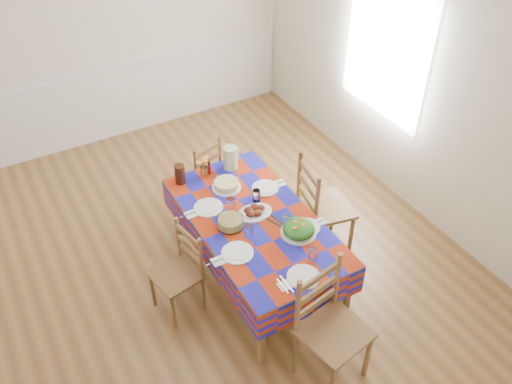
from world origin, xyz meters
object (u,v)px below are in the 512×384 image
dining_table (255,226)px  chair_left (179,273)px  green_pitcher (230,158)px  chair_right (321,208)px  meat_platter (254,211)px  tea_pitcher (180,174)px  chair_near (330,328)px  chair_far (201,174)px

dining_table → chair_left: (-0.73, 0.01, -0.21)m
green_pitcher → chair_right: size_ratio=0.22×
green_pitcher → chair_right: chair_right is taller
meat_platter → green_pitcher: size_ratio=1.39×
meat_platter → chair_left: size_ratio=0.38×
tea_pitcher → chair_near: 1.98m
chair_far → meat_platter: bearing=73.6°
chair_left → chair_right: chair_right is taller
meat_platter → tea_pitcher: size_ratio=1.68×
dining_table → chair_far: chair_far is taller
chair_near → chair_far: chair_near is taller
meat_platter → chair_near: (-0.04, -1.21, -0.21)m
chair_left → chair_far: bearing=136.4°
green_pitcher → tea_pitcher: bearing=176.9°
chair_left → chair_right: bearing=79.4°
chair_near → chair_far: bearing=79.0°
tea_pitcher → chair_right: size_ratio=0.18×
chair_left → green_pitcher: bearing=119.5°
chair_far → chair_right: (0.71, -1.14, 0.10)m
meat_platter → chair_near: 1.22m
dining_table → chair_far: size_ratio=2.10×
dining_table → green_pitcher: size_ratio=7.83×
chair_near → chair_left: size_ratio=1.23×
chair_far → chair_right: bearing=104.3°
meat_platter → chair_near: bearing=-92.0°
meat_platter → green_pitcher: 0.71m
tea_pitcher → chair_right: (1.07, -0.78, -0.28)m
green_pitcher → chair_left: (-0.89, -0.75, -0.40)m
tea_pitcher → chair_left: bearing=-116.0°
tea_pitcher → chair_right: bearing=-36.2°
meat_platter → chair_left: 0.82m
chair_near → meat_platter: bearing=77.5°
dining_table → chair_left: size_ratio=2.12×
chair_far → chair_left: chair_far is taller
tea_pitcher → chair_near: size_ratio=0.18×
tea_pitcher → chair_far: size_ratio=0.22×
chair_far → chair_near: bearing=71.9°
tea_pitcher → chair_left: (-0.38, -0.78, -0.38)m
dining_table → meat_platter: (0.03, 0.07, 0.10)m
dining_table → meat_platter: bearing=63.2°
green_pitcher → chair_near: 1.93m
dining_table → chair_near: 1.15m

